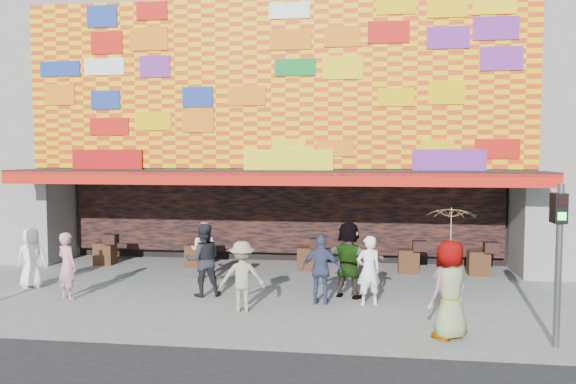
% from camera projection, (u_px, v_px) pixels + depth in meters
% --- Properties ---
extents(ground, '(90.00, 90.00, 0.00)m').
position_uv_depth(ground, '(243.00, 311.00, 12.62)').
color(ground, slate).
rests_on(ground, ground).
extents(shop_building, '(15.20, 9.40, 10.00)m').
position_uv_depth(shop_building, '(291.00, 106.00, 20.33)').
color(shop_building, gray).
rests_on(shop_building, ground).
extents(signal_right, '(0.22, 0.20, 3.00)m').
position_uv_depth(signal_right, '(559.00, 246.00, 10.16)').
color(signal_right, '#59595B').
rests_on(signal_right, ground).
extents(ped_a, '(0.84, 0.62, 1.58)m').
position_uv_depth(ped_a, '(31.00, 258.00, 14.76)').
color(ped_a, white).
rests_on(ped_a, ground).
extents(ped_b, '(0.71, 0.63, 1.63)m').
position_uv_depth(ped_b, '(67.00, 266.00, 13.60)').
color(ped_b, '#C47F8C').
rests_on(ped_b, ground).
extents(ped_c, '(1.07, 0.96, 1.81)m').
position_uv_depth(ped_c, '(203.00, 260.00, 13.90)').
color(ped_c, black).
rests_on(ped_c, ground).
extents(ped_d, '(1.13, 0.80, 1.58)m').
position_uv_depth(ped_d, '(242.00, 276.00, 12.55)').
color(ped_d, gray).
rests_on(ped_d, ground).
extents(ped_e, '(0.98, 0.47, 1.63)m').
position_uv_depth(ped_e, '(321.00, 270.00, 13.15)').
color(ped_e, '#374060').
rests_on(ped_e, ground).
extents(ped_f, '(1.82, 1.17, 1.87)m').
position_uv_depth(ped_f, '(349.00, 260.00, 13.76)').
color(ped_f, gray).
rests_on(ped_f, ground).
extents(ped_g, '(1.10, 1.06, 1.90)m').
position_uv_depth(ped_g, '(450.00, 290.00, 10.68)').
color(ped_g, gray).
rests_on(ped_g, ground).
extents(ped_h, '(0.69, 0.58, 1.63)m').
position_uv_depth(ped_h, '(369.00, 270.00, 13.08)').
color(ped_h, white).
rests_on(ped_h, ground).
extents(ped_i, '(0.86, 0.71, 1.62)m').
position_uv_depth(ped_i, '(204.00, 250.00, 15.76)').
color(ped_i, pink).
rests_on(ped_i, ground).
extents(parasol, '(1.04, 1.06, 1.78)m').
position_uv_depth(parasol, '(451.00, 229.00, 10.60)').
color(parasol, beige).
rests_on(parasol, ground).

